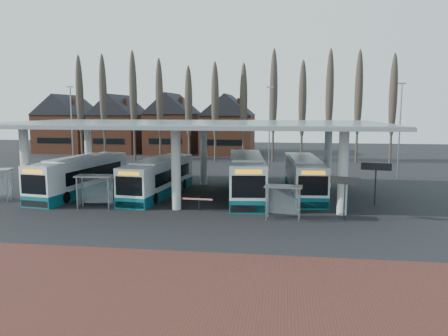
# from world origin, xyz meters

# --- Properties ---
(ground) EXTENTS (140.00, 140.00, 0.00)m
(ground) POSITION_xyz_m (0.00, 0.00, 0.00)
(ground) COLOR black
(ground) RESTS_ON ground
(brick_strip) EXTENTS (70.00, 10.00, 0.03)m
(brick_strip) POSITION_xyz_m (0.00, -12.00, 0.01)
(brick_strip) COLOR #502420
(brick_strip) RESTS_ON ground
(station_canopy) EXTENTS (32.00, 16.00, 6.34)m
(station_canopy) POSITION_xyz_m (0.00, 8.00, 5.68)
(station_canopy) COLOR silver
(station_canopy) RESTS_ON ground
(poplar_row) EXTENTS (45.10, 1.10, 14.50)m
(poplar_row) POSITION_xyz_m (0.00, 33.00, 8.78)
(poplar_row) COLOR #473D33
(poplar_row) RESTS_ON ground
(townhouse_row) EXTENTS (36.80, 10.30, 12.25)m
(townhouse_row) POSITION_xyz_m (-15.75, 44.00, 5.94)
(townhouse_row) COLOR brown
(townhouse_row) RESTS_ON ground
(lamp_post_a) EXTENTS (0.80, 0.16, 10.17)m
(lamp_post_a) POSITION_xyz_m (-18.00, 22.00, 5.34)
(lamp_post_a) COLOR slate
(lamp_post_a) RESTS_ON ground
(lamp_post_b) EXTENTS (0.80, 0.16, 10.17)m
(lamp_post_b) POSITION_xyz_m (6.00, 26.00, 5.34)
(lamp_post_b) COLOR slate
(lamp_post_b) RESTS_ON ground
(lamp_post_c) EXTENTS (0.80, 0.16, 10.17)m
(lamp_post_c) POSITION_xyz_m (20.00, 20.00, 5.34)
(lamp_post_c) COLOR slate
(lamp_post_c) RESTS_ON ground
(bus_0) EXTENTS (4.23, 12.09, 3.29)m
(bus_0) POSITION_xyz_m (-9.78, 7.18, 1.55)
(bus_0) COLOR white
(bus_0) RESTS_ON ground
(bus_1) EXTENTS (3.61, 11.62, 3.18)m
(bus_1) POSITION_xyz_m (-2.86, 7.66, 1.50)
(bus_1) COLOR white
(bus_1) RESTS_ON ground
(bus_2) EXTENTS (4.18, 13.07, 3.57)m
(bus_2) POSITION_xyz_m (4.71, 8.14, 1.68)
(bus_2) COLOR white
(bus_2) RESTS_ON ground
(bus_3) EXTENTS (3.34, 11.87, 3.26)m
(bus_3) POSITION_xyz_m (9.62, 9.65, 1.54)
(bus_3) COLOR white
(bus_3) RESTS_ON ground
(shelter_1) EXTENTS (2.83, 1.60, 2.53)m
(shelter_1) POSITION_xyz_m (-6.12, 2.04, 1.84)
(shelter_1) COLOR gray
(shelter_1) RESTS_ON ground
(shelter_2) EXTENTS (2.60, 1.46, 2.32)m
(shelter_2) POSITION_xyz_m (7.90, 0.59, 1.69)
(shelter_2) COLOR gray
(shelter_2) RESTS_ON ground
(info_sign_0) EXTENTS (1.88, 0.85, 2.95)m
(info_sign_0) POSITION_xyz_m (11.94, 0.85, 2.48)
(info_sign_0) COLOR black
(info_sign_0) RESTS_ON ground
(info_sign_1) EXTENTS (2.22, 0.57, 3.33)m
(info_sign_1) POSITION_xyz_m (14.90, 5.82, 2.79)
(info_sign_1) COLOR black
(info_sign_1) RESTS_ON ground
(barrier) EXTENTS (2.22, 0.65, 1.11)m
(barrier) POSITION_xyz_m (1.74, 1.95, 0.86)
(barrier) COLOR black
(barrier) RESTS_ON ground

